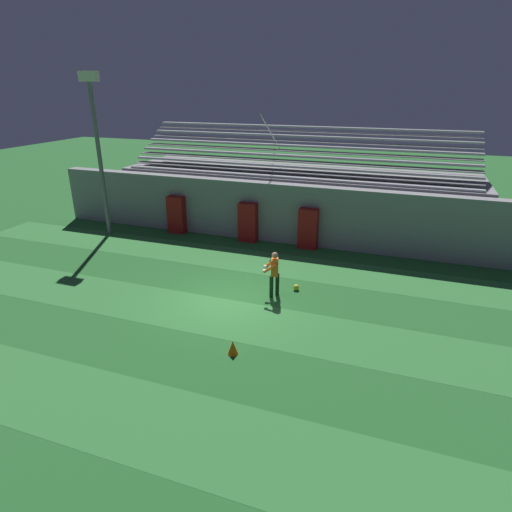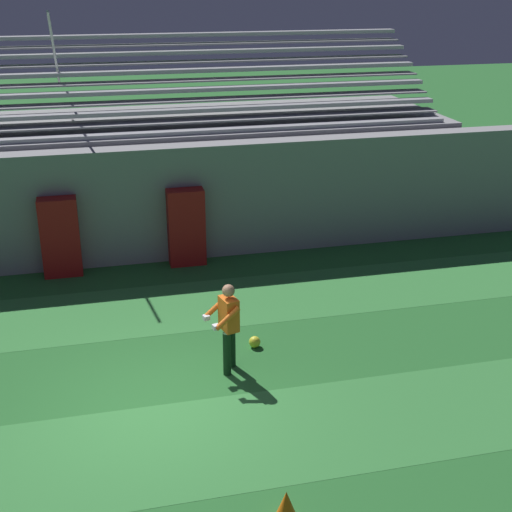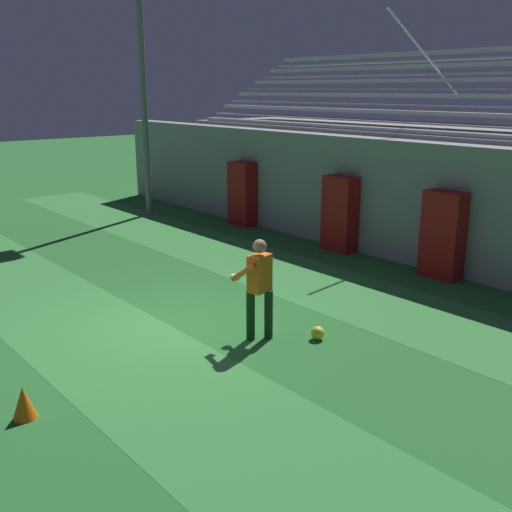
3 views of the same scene
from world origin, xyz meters
name	(u,v)px [view 1 (image 1 of 3)]	position (x,y,z in m)	size (l,w,h in m)	color
ground_plane	(228,299)	(0.00, 0.00, 0.00)	(80.00, 80.00, 0.00)	#286B2D
turf_stripe_near	(125,414)	(0.00, -6.00, 0.00)	(28.00, 2.40, 0.01)	#38843D
turf_stripe_mid	(213,315)	(0.00, -1.19, 0.00)	(28.00, 2.40, 0.01)	#38843D
turf_stripe_far	(261,262)	(0.00, 3.61, 0.00)	(28.00, 2.40, 0.01)	#38843D
back_wall	(281,213)	(0.00, 6.50, 1.40)	(24.00, 0.60, 2.80)	gray
padding_pillar_gate_left	(248,222)	(-1.46, 5.95, 0.94)	(0.87, 0.44, 1.87)	maroon
padding_pillar_gate_right	(308,229)	(1.46, 5.95, 0.94)	(0.87, 0.44, 1.87)	maroon
padding_pillar_far_left	(177,215)	(-5.31, 5.95, 0.94)	(0.87, 0.44, 1.87)	maroon
bleacher_stand	(295,197)	(0.00, 9.19, 1.51)	(18.00, 4.75, 5.83)	gray
floodlight_pole	(97,135)	(-8.49, 4.64, 4.84)	(0.90, 0.36, 7.60)	slate
goalkeeper	(274,271)	(1.44, 0.82, 0.95)	(0.61, 0.67, 1.67)	#143319
soccer_ball	(296,287)	(2.09, 1.53, 0.11)	(0.22, 0.22, 0.22)	yellow
traffic_cone	(233,348)	(1.43, -2.97, 0.21)	(0.30, 0.30, 0.42)	orange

